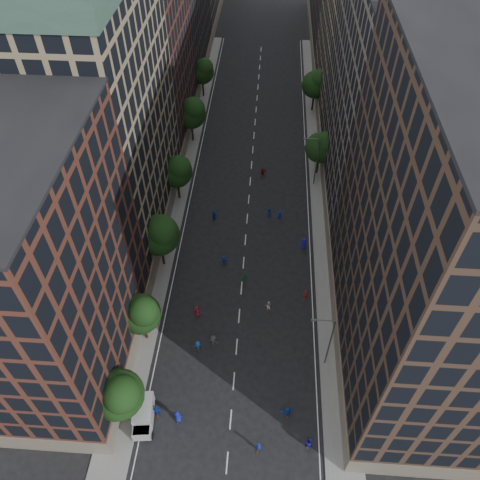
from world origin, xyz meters
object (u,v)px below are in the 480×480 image
(cargo_van, at_px, (143,415))
(skater_2, at_px, (308,442))
(streetlamp_near, at_px, (328,340))
(skater_1, at_px, (259,447))
(streetlamp_far, at_px, (316,159))
(skater_0, at_px, (178,417))

(cargo_van, xyz_separation_m, skater_2, (17.59, -1.51, -0.37))
(streetlamp_near, distance_m, skater_1, 13.45)
(cargo_van, bearing_deg, skater_2, -10.97)
(streetlamp_near, relative_size, streetlamp_far, 1.00)
(streetlamp_near, xyz_separation_m, skater_1, (-7.22, -10.49, -4.32))
(skater_0, distance_m, skater_1, 9.16)
(skater_1, xyz_separation_m, skater_2, (5.13, 0.79, 0.05))
(skater_2, bearing_deg, skater_0, -4.88)
(streetlamp_far, relative_size, skater_1, 5.35)
(cargo_van, height_order, skater_0, cargo_van)
(streetlamp_far, height_order, skater_1, streetlamp_far)
(streetlamp_near, height_order, cargo_van, streetlamp_near)
(skater_2, bearing_deg, cargo_van, -2.71)
(streetlamp_far, height_order, cargo_van, streetlamp_far)
(cargo_van, distance_m, skater_2, 17.66)
(streetlamp_near, distance_m, cargo_van, 21.67)
(skater_0, relative_size, skater_1, 1.12)
(streetlamp_near, height_order, skater_0, streetlamp_near)
(streetlamp_near, distance_m, skater_0, 18.39)
(skater_0, distance_m, skater_2, 14.04)
(cargo_van, relative_size, skater_1, 2.79)
(cargo_van, bearing_deg, skater_0, -2.61)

